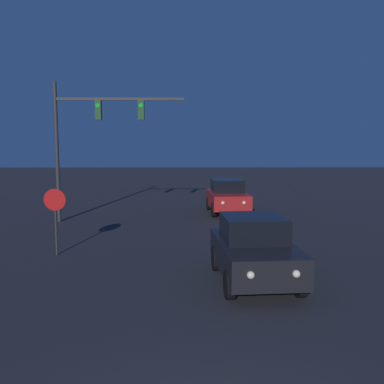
{
  "coord_description": "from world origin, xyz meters",
  "views": [
    {
      "loc": [
        -0.17,
        -4.33,
        3.8
      ],
      "look_at": [
        0.0,
        11.46,
        1.95
      ],
      "focal_mm": 40.0,
      "sensor_mm": 36.0,
      "label": 1
    }
  ],
  "objects_px": {
    "car_near": "(254,250)",
    "car_far": "(227,196)",
    "stop_sign": "(55,209)",
    "traffic_signal_mast": "(89,129)"
  },
  "relations": [
    {
      "from": "car_near",
      "to": "stop_sign",
      "type": "distance_m",
      "value": 6.9
    },
    {
      "from": "car_near",
      "to": "traffic_signal_mast",
      "type": "distance_m",
      "value": 11.61
    },
    {
      "from": "car_near",
      "to": "traffic_signal_mast",
      "type": "xyz_separation_m",
      "value": [
        -6.41,
        9.01,
        3.53
      ]
    },
    {
      "from": "car_far",
      "to": "stop_sign",
      "type": "height_order",
      "value": "stop_sign"
    },
    {
      "from": "traffic_signal_mast",
      "to": "car_near",
      "type": "bearing_deg",
      "value": -54.58
    },
    {
      "from": "traffic_signal_mast",
      "to": "car_far",
      "type": "bearing_deg",
      "value": 19.56
    },
    {
      "from": "car_far",
      "to": "stop_sign",
      "type": "bearing_deg",
      "value": 49.06
    },
    {
      "from": "traffic_signal_mast",
      "to": "stop_sign",
      "type": "distance_m",
      "value": 6.77
    },
    {
      "from": "car_near",
      "to": "stop_sign",
      "type": "relative_size",
      "value": 1.78
    },
    {
      "from": "car_near",
      "to": "car_far",
      "type": "xyz_separation_m",
      "value": [
        0.34,
        11.41,
        0.0
      ]
    }
  ]
}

